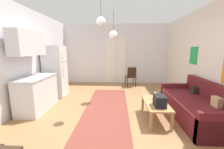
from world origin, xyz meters
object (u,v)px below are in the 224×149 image
(pendant_lamp_near, at_px, (101,22))
(pendant_lamp_far, at_px, (113,35))
(couch, at_px, (197,107))
(bamboo_vase, at_px, (155,95))
(refrigerator, at_px, (55,71))
(handbag, at_px, (160,101))
(coffee_table, at_px, (156,104))
(accent_chair, at_px, (131,76))

(pendant_lamp_near, xyz_separation_m, pendant_lamp_far, (0.24, 1.09, -0.19))
(couch, xyz_separation_m, bamboo_vase, (-0.94, 0.11, 0.22))
(refrigerator, relative_size, pendant_lamp_far, 2.05)
(couch, xyz_separation_m, pendant_lamp_far, (-2.00, 1.20, 1.75))
(refrigerator, xyz_separation_m, pendant_lamp_far, (1.98, -0.24, 1.17))
(couch, height_order, pendant_lamp_far, pendant_lamp_far)
(couch, height_order, handbag, couch)
(handbag, bearing_deg, refrigerator, 149.55)
(handbag, relative_size, refrigerator, 0.21)
(couch, relative_size, bamboo_vase, 5.25)
(handbag, xyz_separation_m, refrigerator, (-3.01, 1.77, 0.32))
(couch, xyz_separation_m, handbag, (-0.97, -0.33, 0.26))
(couch, bearing_deg, coffee_table, -173.66)
(bamboo_vase, relative_size, pendant_lamp_far, 0.46)
(bamboo_vase, height_order, accent_chair, accent_chair)
(handbag, bearing_deg, bamboo_vase, 86.46)
(accent_chair, distance_m, pendant_lamp_near, 3.29)
(bamboo_vase, distance_m, handbag, 0.45)
(coffee_table, bearing_deg, bamboo_vase, 78.90)
(handbag, relative_size, pendant_lamp_near, 0.57)
(coffee_table, distance_m, pendant_lamp_far, 2.35)
(pendant_lamp_far, bearing_deg, coffee_table, -52.27)
(couch, xyz_separation_m, accent_chair, (-1.29, 2.74, 0.20))
(coffee_table, relative_size, pendant_lamp_far, 1.22)
(handbag, relative_size, accent_chair, 0.42)
(bamboo_vase, height_order, pendant_lamp_near, pendant_lamp_near)
(couch, bearing_deg, pendant_lamp_near, 177.05)
(refrigerator, bearing_deg, coffee_table, -27.32)
(pendant_lamp_far, bearing_deg, refrigerator, 173.21)
(accent_chair, bearing_deg, coffee_table, 84.65)
(pendant_lamp_near, relative_size, pendant_lamp_far, 0.75)
(bamboo_vase, relative_size, refrigerator, 0.23)
(bamboo_vase, bearing_deg, coffee_table, -101.10)
(coffee_table, xyz_separation_m, bamboo_vase, (0.04, 0.22, 0.14))
(handbag, distance_m, pendant_lamp_near, 2.16)
(refrigerator, height_order, accent_chair, refrigerator)
(pendant_lamp_near, height_order, pendant_lamp_far, same)
(refrigerator, xyz_separation_m, accent_chair, (2.69, 1.30, -0.38))
(coffee_table, bearing_deg, pendant_lamp_far, 127.73)
(handbag, distance_m, refrigerator, 3.51)
(coffee_table, xyz_separation_m, handbag, (0.02, -0.22, 0.18))
(pendant_lamp_near, bearing_deg, coffee_table, -10.15)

